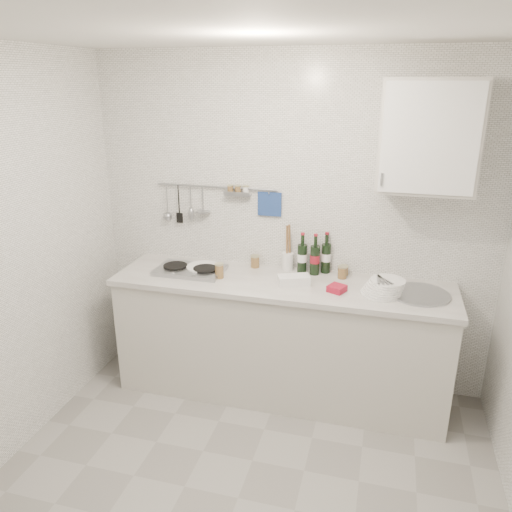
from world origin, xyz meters
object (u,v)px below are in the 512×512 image
at_px(plate_stack_hob, 202,269).
at_px(utensil_crock, 288,259).
at_px(wall_cabinet, 428,136).
at_px(plate_stack_sink, 384,287).
at_px(wine_bottles, 314,253).

bearing_deg(plate_stack_hob, utensil_crock, 18.03).
distance_m(wall_cabinet, plate_stack_hob, 1.82).
bearing_deg(plate_stack_hob, plate_stack_sink, -3.61).
height_order(wall_cabinet, utensil_crock, wall_cabinet).
height_order(plate_stack_hob, wine_bottles, wine_bottles).
relative_size(plate_stack_hob, plate_stack_sink, 0.94).
height_order(wall_cabinet, wine_bottles, wall_cabinet).
xyz_separation_m(wine_bottles, utensil_crock, (-0.20, 0.02, -0.07)).
bearing_deg(wine_bottles, utensil_crock, 174.09).
distance_m(wall_cabinet, plate_stack_sink, 1.01).
xyz_separation_m(wall_cabinet, utensil_crock, (-0.90, 0.12, -0.94)).
xyz_separation_m(plate_stack_hob, plate_stack_sink, (1.33, -0.08, 0.03)).
xyz_separation_m(plate_stack_hob, wine_bottles, (0.82, 0.18, 0.13)).
bearing_deg(wine_bottles, plate_stack_hob, -167.68).
height_order(plate_stack_sink, wine_bottles, wine_bottles).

